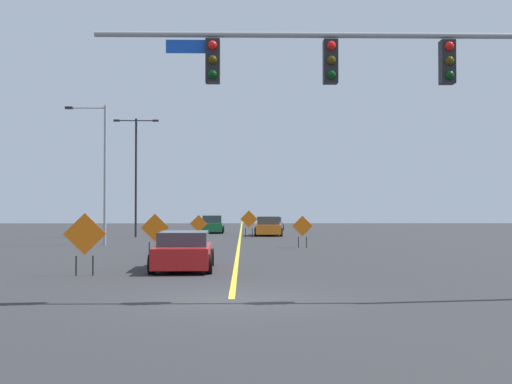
# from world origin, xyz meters

# --- Properties ---
(ground) EXTENTS (153.56, 153.56, 0.00)m
(ground) POSITION_xyz_m (0.00, 0.00, 0.00)
(ground) COLOR #2D2D30
(road_centre_stripe) EXTENTS (0.16, 85.31, 0.01)m
(road_centre_stripe) POSITION_xyz_m (0.00, 42.66, 0.00)
(road_centre_stripe) COLOR yellow
(road_centre_stripe) RESTS_ON ground
(traffic_signal_assembly) EXTENTS (11.39, 0.44, 6.79)m
(traffic_signal_assembly) POSITION_xyz_m (3.96, -0.02, 5.17)
(traffic_signal_assembly) COLOR gray
(traffic_signal_assembly) RESTS_ON ground
(street_lamp_mid_right) EXTENTS (3.33, 0.24, 8.82)m
(street_lamp_mid_right) POSITION_xyz_m (-7.74, 33.37, 5.16)
(street_lamp_mid_right) COLOR black
(street_lamp_mid_right) RESTS_ON ground
(street_lamp_near_right) EXTENTS (2.42, 0.24, 8.17)m
(street_lamp_near_right) POSITION_xyz_m (-8.02, 22.88, 4.55)
(street_lamp_near_right) COLOR gray
(street_lamp_near_right) RESTS_ON ground
(construction_sign_left_shoulder) EXTENTS (1.27, 0.21, 1.90)m
(construction_sign_left_shoulder) POSITION_xyz_m (-3.82, 14.77, 1.18)
(construction_sign_left_shoulder) COLOR orange
(construction_sign_left_shoulder) RESTS_ON ground
(construction_sign_right_lane) EXTENTS (1.07, 0.17, 1.74)m
(construction_sign_right_lane) POSITION_xyz_m (-2.47, 24.52, 1.10)
(construction_sign_right_lane) COLOR orange
(construction_sign_right_lane) RESTS_ON ground
(construction_sign_right_shoulder) EXTENTS (1.26, 0.11, 1.98)m
(construction_sign_right_shoulder) POSITION_xyz_m (0.65, 31.90, 1.26)
(construction_sign_right_shoulder) COLOR orange
(construction_sign_right_shoulder) RESTS_ON ground
(construction_sign_median_far) EXTENTS (1.11, 0.22, 1.74)m
(construction_sign_median_far) POSITION_xyz_m (3.48, 20.17, 1.08)
(construction_sign_median_far) COLOR orange
(construction_sign_median_far) RESTS_ON ground
(construction_sign_median_near) EXTENTS (1.33, 0.26, 2.00)m
(construction_sign_median_near) POSITION_xyz_m (-4.80, 5.47, 1.25)
(construction_sign_median_near) COLOR orange
(construction_sign_median_near) RESTS_ON ground
(car_orange_distant) EXTENTS (2.24, 4.58, 1.50)m
(car_orange_distant) POSITION_xyz_m (2.20, 35.70, 0.71)
(car_orange_distant) COLOR orange
(car_orange_distant) RESTS_ON ground
(car_red_approaching) EXTENTS (2.19, 4.45, 1.33)m
(car_red_approaching) POSITION_xyz_m (-1.83, 7.53, 0.65)
(car_red_approaching) COLOR red
(car_red_approaching) RESTS_ON ground
(car_green_far) EXTENTS (2.02, 4.29, 1.51)m
(car_green_far) POSITION_xyz_m (-2.44, 41.14, 0.69)
(car_green_far) COLOR #196B38
(car_green_far) RESTS_ON ground
(car_silver_near) EXTENTS (2.13, 4.15, 1.25)m
(car_silver_near) POSITION_xyz_m (3.06, 49.16, 0.59)
(car_silver_near) COLOR #B7BABF
(car_silver_near) RESTS_ON ground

